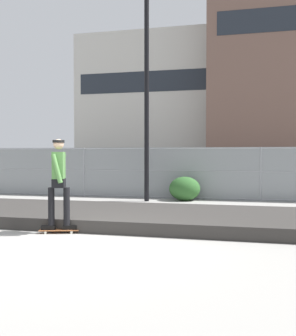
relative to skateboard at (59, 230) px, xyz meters
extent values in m
plane|color=gray|center=(0.78, -0.99, -0.06)|extent=(120.00, 120.00, 0.00)
cube|color=#33302D|center=(0.78, 1.75, 0.08)|extent=(15.91, 3.35, 0.27)
cube|color=#9E5B33|center=(0.00, 0.00, 0.00)|extent=(0.82, 0.43, 0.02)
cylinder|color=silver|center=(0.22, 0.16, -0.03)|extent=(0.06, 0.04, 0.05)
cylinder|color=silver|center=(0.28, -0.01, -0.03)|extent=(0.06, 0.04, 0.05)
cylinder|color=silver|center=(-0.28, 0.01, -0.03)|extent=(0.06, 0.04, 0.05)
cylinder|color=silver|center=(-0.22, -0.16, -0.03)|extent=(0.06, 0.04, 0.05)
cube|color=#99999E|center=(0.25, 0.08, -0.01)|extent=(0.09, 0.15, 0.01)
cube|color=#99999E|center=(-0.25, -0.08, -0.01)|extent=(0.09, 0.15, 0.01)
cube|color=black|center=(0.21, 0.07, 0.06)|extent=(0.30, 0.18, 0.09)
cube|color=black|center=(-0.21, -0.07, 0.06)|extent=(0.30, 0.18, 0.09)
cylinder|color=black|center=(0.15, 0.05, 0.49)|extent=(0.13, 0.13, 0.77)
cylinder|color=black|center=(-0.15, -0.05, 0.49)|extent=(0.13, 0.13, 0.77)
cube|color=black|center=(0.00, 0.00, 0.96)|extent=(0.33, 0.40, 0.18)
cube|color=#4C7F3F|center=(0.00, 0.00, 1.32)|extent=(0.32, 0.43, 0.54)
cylinder|color=#4C7F3F|center=(-0.07, 0.23, 1.26)|extent=(0.25, 0.16, 0.58)
cylinder|color=#4C7F3F|center=(0.07, -0.23, 1.26)|extent=(0.25, 0.16, 0.58)
sphere|color=tan|center=(0.00, 0.00, 1.75)|extent=(0.21, 0.21, 0.21)
cylinder|color=black|center=(0.00, 0.00, 1.80)|extent=(0.24, 0.24, 0.05)
cylinder|color=gray|center=(-2.46, 7.06, 0.87)|extent=(0.06, 0.06, 1.85)
cylinder|color=gray|center=(4.02, 7.06, 0.87)|extent=(0.06, 0.06, 1.85)
cylinder|color=gray|center=(0.78, 7.06, 1.75)|extent=(19.44, 0.04, 0.04)
cylinder|color=gray|center=(0.78, 7.06, 0.96)|extent=(19.44, 0.04, 0.04)
cylinder|color=gray|center=(0.78, 7.06, 0.00)|extent=(19.44, 0.04, 0.04)
cube|color=gray|center=(0.78, 7.06, 0.87)|extent=(19.44, 0.01, 1.85)
cylinder|color=black|center=(0.25, 6.08, 3.49)|extent=(0.16, 0.16, 7.09)
cube|color=#B7BABF|center=(-2.99, 10.72, 0.61)|extent=(4.52, 2.11, 0.70)
cube|color=#23282D|center=(-3.19, 10.73, 1.28)|extent=(2.31, 1.75, 0.64)
cylinder|color=black|center=(-1.57, 11.48, 0.26)|extent=(0.66, 0.28, 0.64)
cylinder|color=black|center=(-1.69, 9.77, 0.26)|extent=(0.66, 0.28, 0.64)
cylinder|color=black|center=(-4.29, 11.67, 0.26)|extent=(0.66, 0.28, 0.64)
cylinder|color=black|center=(-4.41, 9.96, 0.26)|extent=(0.66, 0.28, 0.64)
cube|color=#474C54|center=(2.89, 10.76, 0.61)|extent=(4.52, 2.11, 0.70)
cube|color=#23282D|center=(2.69, 10.74, 1.28)|extent=(2.31, 1.75, 0.64)
cylinder|color=black|center=(4.19, 11.71, 0.26)|extent=(0.66, 0.29, 0.64)
cylinder|color=black|center=(4.32, 10.00, 0.26)|extent=(0.66, 0.29, 0.64)
cylinder|color=black|center=(1.47, 11.51, 0.26)|extent=(0.66, 0.29, 0.64)
cylinder|color=black|center=(1.59, 9.80, 0.26)|extent=(0.66, 0.29, 0.64)
cube|color=#B2AFA8|center=(-6.73, 48.95, 8.34)|extent=(23.79, 14.31, 16.80)
cube|color=#1E232B|center=(-6.73, 41.77, 10.36)|extent=(21.89, 0.04, 2.50)
ellipsoid|color=#2D5B28|center=(1.48, 6.57, 0.36)|extent=(1.08, 0.88, 0.83)
camera|label=1|loc=(3.87, -7.77, 1.54)|focal=45.02mm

